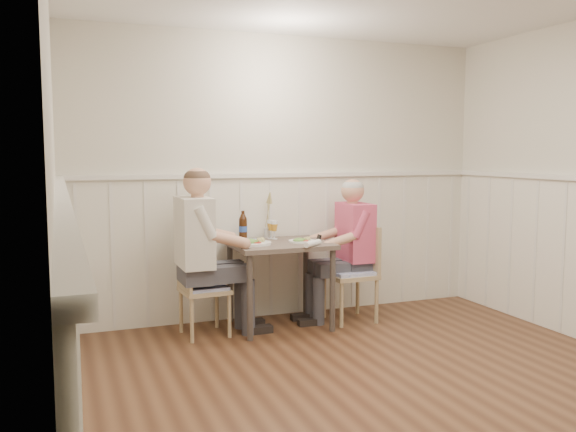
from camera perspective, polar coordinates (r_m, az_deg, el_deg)
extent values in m
plane|color=#452717|center=(3.98, 11.49, -16.74)|extent=(4.50, 4.50, 0.00)
cube|color=beige|center=(5.71, -0.37, 3.67)|extent=(4.00, 0.04, 2.60)
cube|color=beige|center=(3.10, -20.96, 1.31)|extent=(0.04, 4.50, 2.60)
cube|color=silver|center=(5.76, -0.31, -2.82)|extent=(3.98, 0.03, 1.30)
cube|color=silver|center=(3.22, -20.24, -10.29)|extent=(0.03, 4.48, 1.30)
cube|color=silver|center=(5.68, -0.27, 3.86)|extent=(3.98, 0.06, 0.04)
cube|color=silver|center=(3.10, -20.42, 1.70)|extent=(0.06, 4.48, 0.04)
cube|color=brown|center=(5.31, -0.76, -2.69)|extent=(0.84, 0.70, 0.04)
cylinder|color=#3F3833|center=(4.99, -3.59, -7.66)|extent=(0.05, 0.05, 0.71)
cylinder|color=#3F3833|center=(5.55, -5.43, -6.27)|extent=(0.05, 0.05, 0.71)
cylinder|color=#3F3833|center=(5.25, 4.19, -6.98)|extent=(0.05, 0.05, 0.71)
cylinder|color=#3F3833|center=(5.79, 1.67, -5.74)|extent=(0.05, 0.05, 0.71)
cube|color=#9E815C|center=(5.58, 5.83, -5.54)|extent=(0.42, 0.42, 0.04)
cube|color=#5864B7|center=(5.57, 5.84, -5.19)|extent=(0.38, 0.38, 0.03)
cube|color=#9E815C|center=(5.62, 7.53, -3.04)|extent=(0.04, 0.41, 0.43)
cylinder|color=#9E815C|center=(5.56, 8.28, -7.93)|extent=(0.04, 0.04, 0.40)
cylinder|color=#9E815C|center=(5.40, 5.03, -8.32)|extent=(0.04, 0.04, 0.40)
cylinder|color=#9E815C|center=(5.86, 6.53, -7.19)|extent=(0.04, 0.04, 0.40)
cylinder|color=#9E815C|center=(5.70, 3.40, -7.53)|extent=(0.04, 0.04, 0.40)
cube|color=#9E815C|center=(5.17, -7.82, -6.91)|extent=(0.40, 0.40, 0.04)
cube|color=#5864B7|center=(5.16, -7.82, -6.57)|extent=(0.36, 0.36, 0.03)
cube|color=#9E815C|center=(5.08, -9.68, -4.71)|extent=(0.06, 0.37, 0.39)
cylinder|color=#9E815C|center=(5.32, -9.98, -8.78)|extent=(0.03, 0.03, 0.36)
cylinder|color=#9E815C|center=(5.41, -6.67, -8.48)|extent=(0.03, 0.03, 0.36)
cylinder|color=#9E815C|center=(5.02, -8.99, -9.66)|extent=(0.03, 0.03, 0.36)
cylinder|color=#9E815C|center=(5.12, -5.50, -9.31)|extent=(0.03, 0.03, 0.36)
cube|color=#3F3F47|center=(5.70, 6.04, -7.39)|extent=(0.43, 0.40, 0.43)
cube|color=#3F3F47|center=(5.57, 4.28, -4.83)|extent=(0.41, 0.36, 0.12)
cube|color=#D14262|center=(5.60, 6.11, -1.48)|extent=(0.24, 0.43, 0.52)
sphere|color=tan|center=(5.56, 6.15, 2.37)|extent=(0.21, 0.21, 0.21)
sphere|color=#A5A5A0|center=(5.56, 6.16, 2.67)|extent=(0.20, 0.20, 0.20)
cube|color=black|center=(5.46, 2.84, -1.59)|extent=(0.02, 0.07, 0.12)
cube|color=#3F3F47|center=(5.18, -8.43, -8.59)|extent=(0.46, 0.42, 0.47)
cube|color=#3F3F47|center=(5.16, -6.22, -5.23)|extent=(0.44, 0.38, 0.14)
cube|color=silver|center=(5.05, -8.55, -1.48)|extent=(0.26, 0.46, 0.57)
sphere|color=tan|center=(5.02, -8.62, 3.18)|extent=(0.23, 0.23, 0.23)
sphere|color=#4C3828|center=(5.02, -8.62, 3.54)|extent=(0.22, 0.22, 0.22)
cylinder|color=white|center=(5.32, 1.31, -2.37)|extent=(0.23, 0.23, 0.02)
ellipsoid|color=#3F722D|center=(5.28, 1.07, -2.11)|extent=(0.11, 0.10, 0.04)
sphere|color=tan|center=(5.35, 1.80, -2.08)|extent=(0.03, 0.03, 0.03)
cube|color=brown|center=(5.37, 1.28, -2.15)|extent=(0.07, 0.04, 0.01)
cylinder|color=white|center=(5.39, 1.75, -2.04)|extent=(0.05, 0.05, 0.03)
cylinder|color=white|center=(5.19, -3.27, -2.56)|extent=(0.31, 0.31, 0.02)
ellipsoid|color=#3F722D|center=(5.14, -3.65, -2.21)|extent=(0.15, 0.13, 0.06)
sphere|color=tan|center=(5.22, -2.60, -2.17)|extent=(0.04, 0.04, 0.04)
cylinder|color=silver|center=(5.53, -1.60, -2.10)|extent=(0.06, 0.06, 0.01)
cylinder|color=silver|center=(5.52, -1.60, -1.70)|extent=(0.01, 0.01, 0.08)
cone|color=gold|center=(5.51, -1.61, -1.02)|extent=(0.07, 0.07, 0.07)
cylinder|color=silver|center=(5.51, -1.61, -0.53)|extent=(0.07, 0.07, 0.03)
cylinder|color=silver|center=(5.50, -1.30, -2.13)|extent=(0.06, 0.06, 0.01)
cylinder|color=silver|center=(5.50, -1.30, -1.75)|extent=(0.01, 0.01, 0.07)
cone|color=gold|center=(5.49, -1.30, -1.08)|extent=(0.07, 0.07, 0.06)
cylinder|color=silver|center=(5.49, -1.30, -0.61)|extent=(0.07, 0.07, 0.03)
cylinder|color=black|center=(5.44, -4.23, -1.27)|extent=(0.07, 0.07, 0.19)
cone|color=black|center=(5.42, -4.24, -0.03)|extent=(0.07, 0.07, 0.05)
cylinder|color=black|center=(5.42, -4.24, 0.32)|extent=(0.03, 0.03, 0.03)
cylinder|color=#274894|center=(5.43, -4.23, -1.21)|extent=(0.07, 0.07, 0.05)
cylinder|color=white|center=(5.09, 2.33, -2.58)|extent=(0.20, 0.17, 0.05)
cylinder|color=silver|center=(5.57, -2.01, -1.59)|extent=(0.05, 0.05, 0.09)
cylinder|color=tan|center=(5.56, -2.02, 0.05)|extent=(0.03, 0.03, 0.30)
cone|color=tan|center=(5.54, -2.02, 1.94)|extent=(0.04, 0.04, 0.10)
cube|color=#5864B7|center=(5.40, -4.25, -2.32)|extent=(0.39, 0.36, 0.01)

